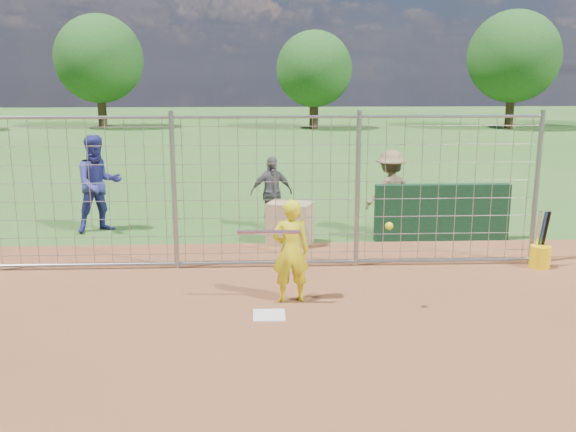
{
  "coord_description": "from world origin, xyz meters",
  "views": [
    {
      "loc": [
        -0.12,
        -8.31,
        3.23
      ],
      "look_at": [
        0.3,
        0.8,
        1.15
      ],
      "focal_mm": 40.0,
      "sensor_mm": 36.0,
      "label": 1
    }
  ],
  "objects_px": {
    "bystander_c": "(390,192)",
    "bystander_a": "(98,184)",
    "bystander_b": "(271,193)",
    "equipment_bin": "(290,223)",
    "bucket_with_bats": "(540,254)",
    "batter": "(291,251)"
  },
  "relations": [
    {
      "from": "batter",
      "to": "bystander_c",
      "type": "height_order",
      "value": "bystander_c"
    },
    {
      "from": "batter",
      "to": "bystander_a",
      "type": "bearing_deg",
      "value": -55.94
    },
    {
      "from": "bystander_b",
      "to": "equipment_bin",
      "type": "bearing_deg",
      "value": -87.98
    },
    {
      "from": "equipment_bin",
      "to": "bystander_c",
      "type": "bearing_deg",
      "value": 40.6
    },
    {
      "from": "bystander_c",
      "to": "equipment_bin",
      "type": "distance_m",
      "value": 2.22
    },
    {
      "from": "bystander_a",
      "to": "bystander_c",
      "type": "height_order",
      "value": "bystander_a"
    },
    {
      "from": "batter",
      "to": "equipment_bin",
      "type": "bearing_deg",
      "value": -99.49
    },
    {
      "from": "bystander_c",
      "to": "bucket_with_bats",
      "type": "bearing_deg",
      "value": 106.82
    },
    {
      "from": "bystander_a",
      "to": "bystander_c",
      "type": "bearing_deg",
      "value": -32.4
    },
    {
      "from": "bystander_a",
      "to": "bystander_c",
      "type": "xyz_separation_m",
      "value": [
        5.87,
        -0.42,
        -0.14
      ]
    },
    {
      "from": "bucket_with_bats",
      "to": "batter",
      "type": "bearing_deg",
      "value": -161.88
    },
    {
      "from": "bystander_b",
      "to": "equipment_bin",
      "type": "relative_size",
      "value": 1.89
    },
    {
      "from": "bucket_with_bats",
      "to": "bystander_c",
      "type": "bearing_deg",
      "value": 129.91
    },
    {
      "from": "bystander_b",
      "to": "bucket_with_bats",
      "type": "height_order",
      "value": "bystander_b"
    },
    {
      "from": "batter",
      "to": "equipment_bin",
      "type": "xyz_separation_m",
      "value": [
        0.14,
        3.08,
        -0.34
      ]
    },
    {
      "from": "equipment_bin",
      "to": "bucket_with_bats",
      "type": "bearing_deg",
      "value": -1.99
    },
    {
      "from": "bystander_c",
      "to": "equipment_bin",
      "type": "xyz_separation_m",
      "value": [
        -2.05,
        -0.75,
        -0.44
      ]
    },
    {
      "from": "bystander_b",
      "to": "bystander_c",
      "type": "xyz_separation_m",
      "value": [
        2.37,
        -0.51,
        0.08
      ]
    },
    {
      "from": "batter",
      "to": "bucket_with_bats",
      "type": "relative_size",
      "value": 1.52
    },
    {
      "from": "bystander_b",
      "to": "equipment_bin",
      "type": "distance_m",
      "value": 1.35
    },
    {
      "from": "batter",
      "to": "bucket_with_bats",
      "type": "bearing_deg",
      "value": -168.71
    },
    {
      "from": "bystander_c",
      "to": "bystander_a",
      "type": "bearing_deg",
      "value": -27.19
    }
  ]
}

